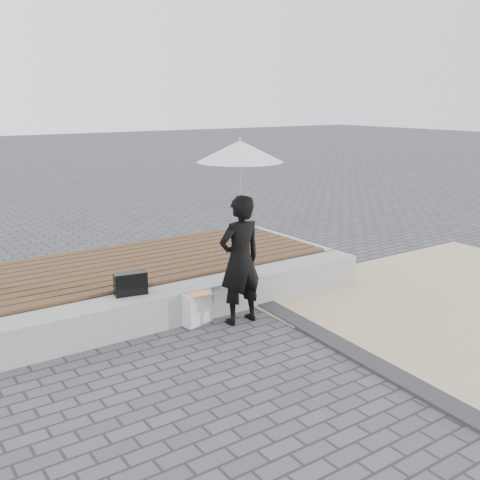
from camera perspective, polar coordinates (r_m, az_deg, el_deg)
name	(u,v)px	position (r m, az deg, el deg)	size (l,w,h in m)	color
ground	(279,363)	(5.80, 3.92, -12.29)	(80.00, 80.00, 0.00)	#49494D
edging_band	(368,361)	(5.93, 12.82, -11.79)	(0.25, 5.20, 0.04)	#2D2D30
seating_ledge	(197,299)	(6.93, -4.36, -5.97)	(5.00, 0.45, 0.40)	#ADADA7
timber_platform	(153,275)	(7.94, -8.77, -3.49)	(5.00, 2.00, 0.40)	#A6A6A1
timber_decking	(153,259)	(7.88, -8.83, -1.96)	(4.60, 2.00, 0.04)	brown
woman	(240,260)	(6.53, 0.00, -2.04)	(0.55, 0.36, 1.52)	black
parasol	(240,151)	(6.30, 0.00, 8.95)	(0.96, 0.96, 1.23)	#B6B5BB
handbag	(131,284)	(6.54, -10.99, -4.37)	(0.37, 0.13, 0.26)	black
canvas_tote	(197,308)	(6.68, -4.35, -6.85)	(0.36, 0.15, 0.38)	silver
magazine	(199,293)	(6.57, -4.16, -5.38)	(0.27, 0.20, 0.01)	#F04458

